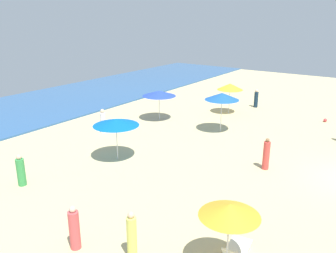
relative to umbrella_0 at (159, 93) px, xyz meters
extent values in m
cube|color=#305F99|center=(-2.98, 10.77, -1.94)|extent=(60.00, 10.93, 0.12)
cylinder|color=silver|center=(0.00, 0.00, -1.09)|extent=(0.05, 0.05, 1.81)
cone|color=#2745B6|center=(0.00, 0.00, 0.00)|extent=(2.47, 2.47, 0.38)
cylinder|color=silver|center=(4.52, -3.52, -1.04)|extent=(0.05, 0.05, 1.92)
cone|color=gold|center=(4.52, -3.52, 0.16)|extent=(2.00, 2.00, 0.49)
cylinder|color=silver|center=(0.05, -5.04, -0.90)|extent=(0.05, 0.05, 2.20)
cone|color=#1D58AF|center=(0.05, -5.04, 0.43)|extent=(2.25, 2.25, 0.46)
cylinder|color=silver|center=(-11.91, -11.27, -1.03)|extent=(0.05, 0.05, 1.94)
cone|color=gold|center=(-11.91, -11.27, 0.13)|extent=(1.82, 1.82, 0.38)
cube|color=silver|center=(-11.03, -10.95, -1.89)|extent=(1.13, 0.18, 0.21)
cube|color=white|center=(-10.99, -11.23, -1.76)|extent=(1.33, 0.83, 0.06)
cylinder|color=silver|center=(-7.34, -2.57, -1.04)|extent=(0.05, 0.05, 1.93)
cone|color=blue|center=(-7.34, -2.57, 0.11)|extent=(2.46, 2.46, 0.36)
cylinder|color=#DB5154|center=(-13.79, -6.62, -1.31)|extent=(0.39, 0.39, 1.38)
sphere|color=beige|center=(-13.79, -6.62, -0.52)|extent=(0.22, 0.22, 0.22)
cylinder|color=white|center=(-4.57, 1.26, -1.32)|extent=(0.45, 0.45, 1.37)
sphere|color=beige|center=(-4.57, 1.26, -0.51)|extent=(0.26, 0.26, 0.26)
cylinder|color=#E14842|center=(-3.99, -9.61, -1.27)|extent=(0.41, 0.41, 1.47)
sphere|color=#906843|center=(-3.99, -9.61, -0.44)|extent=(0.20, 0.20, 0.20)
cylinder|color=#152B3F|center=(7.62, -4.54, -1.35)|extent=(0.43, 0.43, 1.31)
sphere|color=beige|center=(7.62, -4.54, -0.57)|extent=(0.26, 0.26, 0.26)
cylinder|color=#DEDF65|center=(-13.05, -8.48, -1.27)|extent=(0.44, 0.44, 1.45)
sphere|color=beige|center=(-13.05, -8.48, -0.45)|extent=(0.22, 0.22, 0.22)
cylinder|color=green|center=(-12.12, -1.05, -1.35)|extent=(0.48, 0.48, 1.29)
sphere|color=beige|center=(-12.12, -1.05, -0.60)|extent=(0.23, 0.23, 0.23)
sphere|color=#DB3F44|center=(6.49, -10.32, -1.87)|extent=(0.25, 0.25, 0.25)
camera|label=1|loc=(-20.19, -14.88, 5.51)|focal=37.37mm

